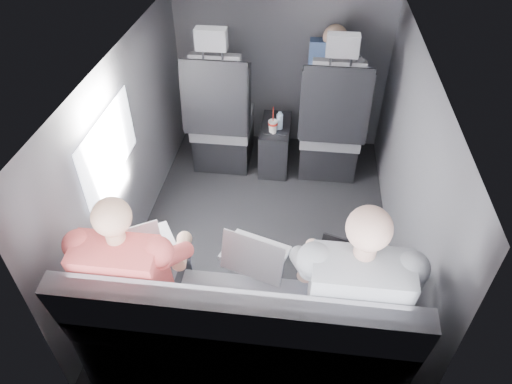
# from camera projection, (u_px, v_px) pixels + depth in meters

# --- Properties ---
(floor) EXTENTS (2.60, 2.60, 0.00)m
(floor) POSITION_uv_depth(u_px,v_px,m) (264.00, 234.00, 3.36)
(floor) COLOR black
(floor) RESTS_ON ground
(ceiling) EXTENTS (2.60, 2.60, 0.00)m
(ceiling) POSITION_uv_depth(u_px,v_px,m) (267.00, 60.00, 2.50)
(ceiling) COLOR #B2B2AD
(ceiling) RESTS_ON panel_back
(panel_left) EXTENTS (0.02, 2.60, 1.35)m
(panel_left) POSITION_uv_depth(u_px,v_px,m) (130.00, 150.00, 3.01)
(panel_left) COLOR #56565B
(panel_left) RESTS_ON floor
(panel_right) EXTENTS (0.02, 2.60, 1.35)m
(panel_right) POSITION_uv_depth(u_px,v_px,m) (408.00, 170.00, 2.85)
(panel_right) COLOR #56565B
(panel_right) RESTS_ON floor
(panel_front) EXTENTS (1.80, 0.02, 1.35)m
(panel_front) POSITION_uv_depth(u_px,v_px,m) (281.00, 72.00, 3.92)
(panel_front) COLOR #56565B
(panel_front) RESTS_ON floor
(panel_back) EXTENTS (1.80, 0.02, 1.35)m
(panel_back) POSITION_uv_depth(u_px,v_px,m) (233.00, 338.00, 1.94)
(panel_back) COLOR #56565B
(panel_back) RESTS_ON floor
(side_window) EXTENTS (0.02, 0.75, 0.42)m
(side_window) POSITION_uv_depth(u_px,v_px,m) (109.00, 148.00, 2.64)
(side_window) COLOR white
(side_window) RESTS_ON panel_left
(seatbelt) EXTENTS (0.35, 0.11, 0.59)m
(seatbelt) POSITION_uv_depth(u_px,v_px,m) (336.00, 97.00, 3.32)
(seatbelt) COLOR black
(seatbelt) RESTS_ON front_seat_right
(front_seat_left) EXTENTS (0.52, 0.58, 1.26)m
(front_seat_left) POSITION_uv_depth(u_px,v_px,m) (221.00, 124.00, 3.79)
(front_seat_left) COLOR black
(front_seat_left) RESTS_ON floor
(front_seat_right) EXTENTS (0.52, 0.58, 1.26)m
(front_seat_right) POSITION_uv_depth(u_px,v_px,m) (330.00, 131.00, 3.70)
(front_seat_right) COLOR black
(front_seat_right) RESTS_ON floor
(center_console) EXTENTS (0.24, 0.48, 0.41)m
(center_console) POSITION_uv_depth(u_px,v_px,m) (275.00, 145.00, 3.90)
(center_console) COLOR black
(center_console) RESTS_ON floor
(rear_bench) EXTENTS (1.60, 0.57, 0.92)m
(rear_bench) POSITION_uv_depth(u_px,v_px,m) (243.00, 337.00, 2.36)
(rear_bench) COLOR #5A5A5F
(rear_bench) RESTS_ON floor
(soda_cup) EXTENTS (0.08, 0.08, 0.23)m
(soda_cup) POSITION_uv_depth(u_px,v_px,m) (273.00, 126.00, 3.65)
(soda_cup) COLOR white
(soda_cup) RESTS_ON center_console
(water_bottle) EXTENTS (0.05, 0.05, 0.16)m
(water_bottle) POSITION_uv_depth(u_px,v_px,m) (280.00, 122.00, 3.68)
(water_bottle) COLOR #ACCEE9
(water_bottle) RESTS_ON center_console
(laptop_white) EXTENTS (0.42, 0.47, 0.25)m
(laptop_white) POSITION_uv_depth(u_px,v_px,m) (137.00, 247.00, 2.40)
(laptop_white) COLOR silver
(laptop_white) RESTS_ON passenger_rear_left
(laptop_silver) EXTENTS (0.38, 0.39, 0.24)m
(laptop_silver) POSITION_uv_depth(u_px,v_px,m) (254.00, 254.00, 2.36)
(laptop_silver) COLOR #B9B9BE
(laptop_silver) RESTS_ON rear_bench
(laptop_black) EXTENTS (0.43, 0.43, 0.26)m
(laptop_black) POSITION_uv_depth(u_px,v_px,m) (352.00, 262.00, 2.32)
(laptop_black) COLOR black
(laptop_black) RESTS_ON passenger_rear_right
(passenger_rear_left) EXTENTS (0.48, 0.60, 1.19)m
(passenger_rear_left) POSITION_uv_depth(u_px,v_px,m) (139.00, 274.00, 2.28)
(passenger_rear_left) COLOR #35353A
(passenger_rear_left) RESTS_ON rear_bench
(passenger_rear_right) EXTENTS (0.52, 0.64, 1.25)m
(passenger_rear_right) POSITION_uv_depth(u_px,v_px,m) (350.00, 292.00, 2.17)
(passenger_rear_right) COLOR navy
(passenger_rear_right) RESTS_ON rear_bench
(passenger_front_right) EXTENTS (0.38, 0.38, 0.74)m
(passenger_front_right) POSITION_uv_depth(u_px,v_px,m) (331.00, 77.00, 3.68)
(passenger_front_right) COLOR navy
(passenger_front_right) RESTS_ON front_seat_right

